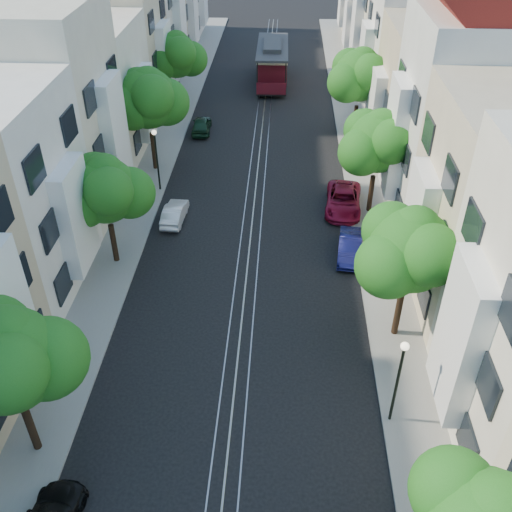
# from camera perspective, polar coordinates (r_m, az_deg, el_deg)

# --- Properties ---
(ground) EXTENTS (200.00, 200.00, 0.00)m
(ground) POSITION_cam_1_polar(r_m,az_deg,el_deg) (43.09, 0.34, 10.26)
(ground) COLOR black
(ground) RESTS_ON ground
(sidewalk_east) EXTENTS (2.50, 80.00, 0.12)m
(sidewalk_east) POSITION_cam_1_polar(r_m,az_deg,el_deg) (43.38, 10.10, 9.96)
(sidewalk_east) COLOR gray
(sidewalk_east) RESTS_ON ground
(sidewalk_west) EXTENTS (2.50, 80.00, 0.12)m
(sidewalk_west) POSITION_cam_1_polar(r_m,az_deg,el_deg) (43.96, -9.30, 10.41)
(sidewalk_west) COLOR gray
(sidewalk_west) RESTS_ON ground
(rail_left) EXTENTS (0.06, 80.00, 0.02)m
(rail_left) POSITION_cam_1_polar(r_m,az_deg,el_deg) (43.11, -0.40, 10.29)
(rail_left) COLOR gray
(rail_left) RESTS_ON ground
(rail_slot) EXTENTS (0.06, 80.00, 0.02)m
(rail_slot) POSITION_cam_1_polar(r_m,az_deg,el_deg) (43.08, 0.34, 10.27)
(rail_slot) COLOR gray
(rail_slot) RESTS_ON ground
(rail_right) EXTENTS (0.06, 80.00, 0.02)m
(rail_right) POSITION_cam_1_polar(r_m,az_deg,el_deg) (43.06, 1.09, 10.26)
(rail_right) COLOR gray
(rail_right) RESTS_ON ground
(lane_line) EXTENTS (0.08, 80.00, 0.01)m
(lane_line) POSITION_cam_1_polar(r_m,az_deg,el_deg) (43.09, 0.34, 10.26)
(lane_line) COLOR tan
(lane_line) RESTS_ON ground
(townhouses_east) EXTENTS (7.75, 72.00, 12.00)m
(townhouses_east) POSITION_cam_1_polar(r_m,az_deg,el_deg) (42.23, 17.33, 15.76)
(townhouses_east) COLOR beige
(townhouses_east) RESTS_ON ground
(townhouses_west) EXTENTS (7.75, 72.00, 11.76)m
(townhouses_west) POSITION_cam_1_polar(r_m,az_deg,el_deg) (43.23, -16.24, 16.25)
(townhouses_west) COLOR silver
(townhouses_west) RESTS_ON ground
(tree_e_b) EXTENTS (4.93, 4.08, 6.68)m
(tree_e_b) POSITION_cam_1_polar(r_m,az_deg,el_deg) (24.80, 15.26, 0.36)
(tree_e_b) COLOR black
(tree_e_b) RESTS_ON ground
(tree_e_c) EXTENTS (4.84, 3.99, 6.52)m
(tree_e_c) POSITION_cam_1_polar(r_m,az_deg,el_deg) (34.28, 12.16, 10.91)
(tree_e_c) COLOR black
(tree_e_c) RESTS_ON ground
(tree_e_d) EXTENTS (5.01, 4.16, 6.85)m
(tree_e_d) POSITION_cam_1_polar(r_m,az_deg,el_deg) (44.34, 10.42, 17.24)
(tree_e_d) COLOR black
(tree_e_d) RESTS_ON ground
(tree_w_a) EXTENTS (4.93, 4.08, 6.68)m
(tree_w_a) POSITION_cam_1_polar(r_m,az_deg,el_deg) (20.87, -23.53, -9.68)
(tree_w_a) COLOR black
(tree_w_a) RESTS_ON ground
(tree_w_b) EXTENTS (4.72, 3.87, 6.27)m
(tree_w_b) POSITION_cam_1_polar(r_m,az_deg,el_deg) (29.93, -14.79, 6.22)
(tree_w_b) COLOR black
(tree_w_b) RESTS_ON ground
(tree_w_c) EXTENTS (5.13, 4.28, 7.09)m
(tree_w_c) POSITION_cam_1_polar(r_m,az_deg,el_deg) (39.29, -10.68, 15.09)
(tree_w_c) COLOR black
(tree_w_c) RESTS_ON ground
(tree_w_d) EXTENTS (4.84, 3.99, 6.52)m
(tree_w_d) POSITION_cam_1_polar(r_m,az_deg,el_deg) (49.65, -7.92, 19.15)
(tree_w_d) COLOR black
(tree_w_d) RESTS_ON ground
(lamp_east) EXTENTS (0.32, 0.32, 4.16)m
(lamp_east) POSITION_cam_1_polar(r_m,az_deg,el_deg) (22.12, 14.17, -11.10)
(lamp_east) COLOR black
(lamp_east) RESTS_ON ground
(lamp_west) EXTENTS (0.32, 0.32, 4.16)m
(lamp_west) POSITION_cam_1_polar(r_m,az_deg,el_deg) (37.29, -9.96, 10.29)
(lamp_west) COLOR black
(lamp_west) RESTS_ON ground
(cable_car) EXTENTS (2.93, 9.16, 3.51)m
(cable_car) POSITION_cam_1_polar(r_m,az_deg,el_deg) (56.77, 1.65, 18.92)
(cable_car) COLOR black
(cable_car) RESTS_ON ground
(parked_car_e_mid) EXTENTS (1.64, 3.67, 1.17)m
(parked_car_e_mid) POSITION_cam_1_polar(r_m,az_deg,el_deg) (31.90, 9.36, 0.89)
(parked_car_e_mid) COLOR #0D0F43
(parked_car_e_mid) RESTS_ON ground
(parked_car_e_far) EXTENTS (2.57, 4.81, 1.29)m
(parked_car_e_far) POSITION_cam_1_polar(r_m,az_deg,el_deg) (36.07, 8.73, 5.52)
(parked_car_e_far) COLOR maroon
(parked_car_e_far) RESTS_ON ground
(parked_car_w_mid) EXTENTS (1.30, 3.31, 1.07)m
(parked_car_w_mid) POSITION_cam_1_polar(r_m,az_deg,el_deg) (34.93, -8.14, 4.29)
(parked_car_w_mid) COLOR silver
(parked_car_w_mid) RESTS_ON ground
(parked_car_w_far) EXTENTS (1.57, 3.60, 1.21)m
(parked_car_w_far) POSITION_cam_1_polar(r_m,az_deg,el_deg) (46.54, -5.48, 12.93)
(parked_car_w_far) COLOR black
(parked_car_w_far) RESTS_ON ground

